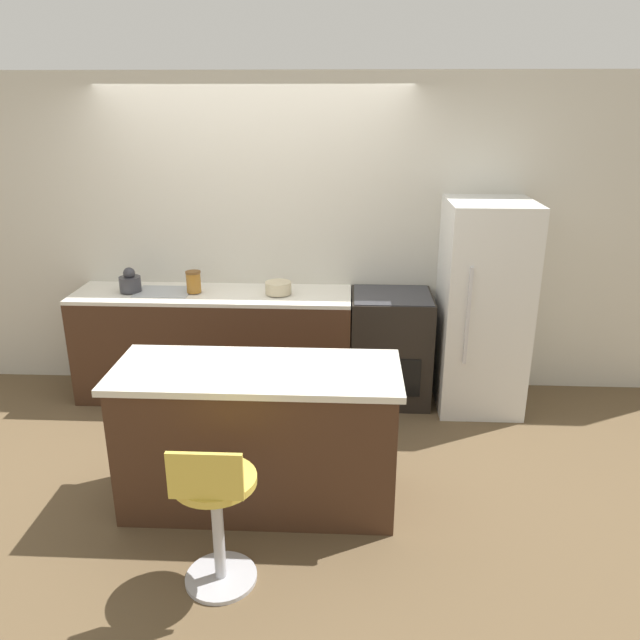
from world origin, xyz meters
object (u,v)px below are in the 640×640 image
(kettle, at_px, (130,282))
(mixing_bowl, at_px, (278,288))
(stool_chair, at_px, (216,511))
(oven_range, at_px, (390,347))
(refrigerator, at_px, (482,307))

(kettle, bearing_deg, mixing_bowl, 0.00)
(kettle, bearing_deg, stool_chair, -62.77)
(oven_range, relative_size, stool_chair, 1.04)
(refrigerator, bearing_deg, oven_range, 175.73)
(oven_range, xyz_separation_m, kettle, (-2.12, -0.01, 0.53))
(oven_range, height_order, mixing_bowl, mixing_bowl)
(stool_chair, distance_m, kettle, 2.52)
(oven_range, relative_size, refrigerator, 0.55)
(oven_range, height_order, refrigerator, refrigerator)
(oven_range, relative_size, mixing_bowl, 4.33)
(kettle, xyz_separation_m, mixing_bowl, (1.21, 0.00, -0.03))
(stool_chair, xyz_separation_m, kettle, (-1.13, 2.19, 0.54))
(refrigerator, bearing_deg, stool_chair, -128.45)
(stool_chair, bearing_deg, oven_range, 65.66)
(stool_chair, relative_size, kettle, 4.40)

